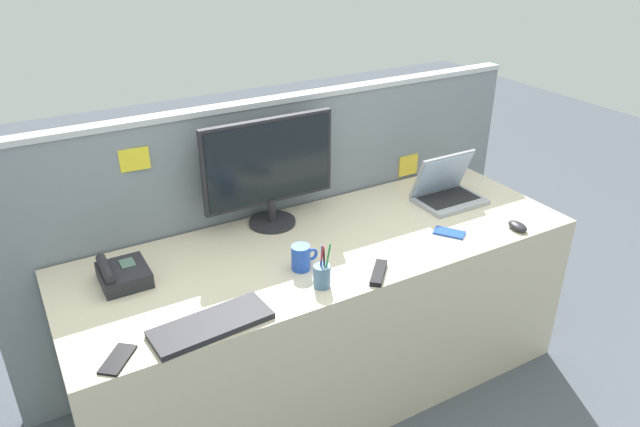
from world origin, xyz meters
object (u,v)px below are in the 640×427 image
Objects in this scene: pen_cup at (322,275)px; keyboard_main at (211,325)px; cell_phone_blue_case at (449,233)px; cell_phone_black_slab at (118,359)px; desk_phone at (122,274)px; computer_mouse_right_hand at (518,226)px; coffee_mug at (301,257)px; desktop_monitor at (269,167)px; tv_remote at (379,273)px; laptop at (446,189)px.

keyboard_main is at bearing -176.33° from pen_cup.
cell_phone_black_slab is at bearing 148.96° from cell_phone_blue_case.
pen_cup is 0.68m from cell_phone_blue_case.
keyboard_main is at bearing -65.65° from desk_phone.
coffee_mug is at bearing 174.94° from computer_mouse_right_hand.
desktop_monitor is 5.96× the size of computer_mouse_right_hand.
computer_mouse_right_hand is at bearing 43.38° from tv_remote.
laptop is 1.82× the size of tv_remote.
desktop_monitor is 4.58× the size of cell_phone_blue_case.
cell_phone_black_slab is (-1.63, -0.38, -0.06)m from laptop.
computer_mouse_right_hand is at bearing 39.75° from cell_phone_black_slab.
pen_cup is at bearing -0.81° from keyboard_main.
desktop_monitor is 1.11m from computer_mouse_right_hand.
desktop_monitor is at bearing 12.75° from desk_phone.
desktop_monitor is at bearing 84.21° from pen_cup.
laptop is 0.39m from computer_mouse_right_hand.
pen_cup reaches higher than cell_phone_black_slab.
coffee_mug is (-0.69, 0.07, 0.05)m from cell_phone_blue_case.
pen_cup is at bearing 42.85° from cell_phone_black_slab.
desktop_monitor is at bearing 166.06° from laptop.
cell_phone_black_slab is 1.26× the size of coffee_mug.
cell_phone_black_slab is (-0.75, -0.04, -0.04)m from pen_cup.
tv_remote is at bearing -26.82° from desk_phone.
coffee_mug is (-0.89, -0.20, -0.01)m from laptop.
desk_phone is 1.65m from computer_mouse_right_hand.
keyboard_main reaches higher than tv_remote.
computer_mouse_right_hand is 0.89× the size of coffee_mug.
desk_phone is at bearing 170.57° from computer_mouse_right_hand.
desk_phone is 0.67m from coffee_mug.
cell_phone_blue_case is (1.12, 0.11, -0.01)m from keyboard_main.
computer_mouse_right_hand is 0.31m from cell_phone_blue_case.
computer_mouse_right_hand is 0.96m from pen_cup.
desk_phone is (-0.69, -0.16, -0.23)m from desktop_monitor.
desk_phone is at bearing 148.24° from pen_cup.
laptop is at bearing 11.16° from keyboard_main.
computer_mouse_right_hand is 0.74m from tv_remote.
keyboard_main is 2.87× the size of cell_phone_black_slab.
tv_remote is at bearing -174.17° from computer_mouse_right_hand.
tv_remote is 0.30m from coffee_mug.
laptop is 0.77× the size of keyboard_main.
cell_phone_blue_case is 0.76× the size of tv_remote.
cell_phone_black_slab is at bearing -143.97° from desktop_monitor.
desk_phone is 1.05× the size of pen_cup.
desk_phone is 0.96m from tv_remote.
pen_cup is 0.23m from tv_remote.
coffee_mug is (-0.97, 0.19, 0.03)m from computer_mouse_right_hand.
computer_mouse_right_hand reaches higher than tv_remote.
coffee_mug is at bearing 53.73° from cell_phone_black_slab.
pen_cup is 1.64× the size of coffee_mug.
laptop reaches higher than desk_phone.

